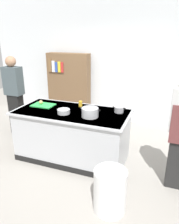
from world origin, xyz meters
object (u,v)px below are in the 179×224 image
Objects in this scene: sauce_pan at (119,110)px; person_guest at (15,94)px; trash_bin at (110,191)px; mixing_bowl at (64,111)px; juice_cup at (80,104)px; onion at (41,102)px; stock_pot at (90,112)px; bookshelf at (69,87)px.

person_guest is (-2.40, 0.31, -0.04)m from sauce_pan.
mixing_bowl is at bearing 141.38° from trash_bin.
juice_cup is at bearing 83.81° from person_guest.
juice_cup is (0.72, 0.19, -0.01)m from onion.
juice_cup is at bearing 75.49° from mixing_bowl.
juice_cup is at bearing 128.99° from stock_pot.
sauce_pan is 0.38× the size of trash_bin.
mixing_bowl is 2.10× the size of juice_cup.
sauce_pan is at bearing 24.26° from mixing_bowl.
person_guest reaches higher than trash_bin.
stock_pot reaches higher than mixing_bowl.
bookshelf is at bearing 124.23° from trash_bin.
sauce_pan is 0.74m from juice_cup.
mixing_bowl is (-0.46, -0.02, -0.04)m from stock_pot.
onion reaches higher than trash_bin.
onion reaches higher than mixing_bowl.
juice_cup reaches higher than sauce_pan.
bookshelf reaches higher than onion.
trash_bin is at bearing -55.77° from bookshelf.
bookshelf reaches higher than stock_pot.
mixing_bowl is at bearing -22.93° from onion.
person_guest is at bearing 155.41° from onion.
person_guest is 1.44m from bookshelf.
sauce_pan is at bearing -42.77° from bookshelf.
sauce_pan is 1.06× the size of mixing_bowl.
stock_pot is 0.53m from sauce_pan.
mixing_bowl is 1.70m from person_guest.
trash_bin is at bearing 61.70° from person_guest.
onion is at bearing -165.02° from juice_cup.
person_guest is at bearing 171.67° from juice_cup.
sauce_pan is at bearing -4.97° from juice_cup.
stock_pot is 0.47m from mixing_bowl.
mixing_bowl is at bearing -178.01° from stock_pot.
onion is 0.72× the size of juice_cup.
stock_pot is 2.33m from bookshelf.
stock_pot is 0.58× the size of trash_bin.
sauce_pan is at bearing 5.05° from onion.
stock_pot is at bearing -51.01° from juice_cup.
mixing_bowl is (-0.85, -0.38, -0.01)m from sauce_pan.
onion is 0.12× the size of trash_bin.
trash_bin is 3.42m from bookshelf.
trash_bin is (0.94, -1.29, -0.66)m from juice_cup.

